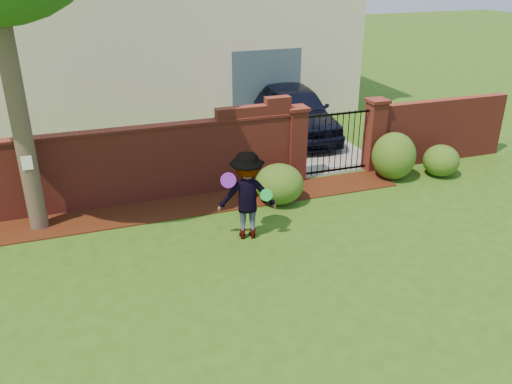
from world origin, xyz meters
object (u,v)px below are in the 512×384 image
object	(u,v)px
man	(247,196)
frisbee_green	(266,195)
car	(297,113)
frisbee_purple	(228,180)

from	to	relation	value
man	frisbee_green	distance (m)	0.40
car	man	world-z (taller)	man
car	frisbee_green	distance (m)	6.53
car	frisbee_purple	xyz separation A→B (m)	(-3.84, -5.57, 0.54)
frisbee_purple	frisbee_green	bearing A→B (deg)	-12.91
man	frisbee_green	bearing A→B (deg)	154.82
car	frisbee_green	world-z (taller)	car
man	frisbee_green	world-z (taller)	man
frisbee_purple	frisbee_green	xyz separation A→B (m)	(0.70, -0.16, -0.34)
car	frisbee_green	size ratio (longest dim) A/B	18.94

